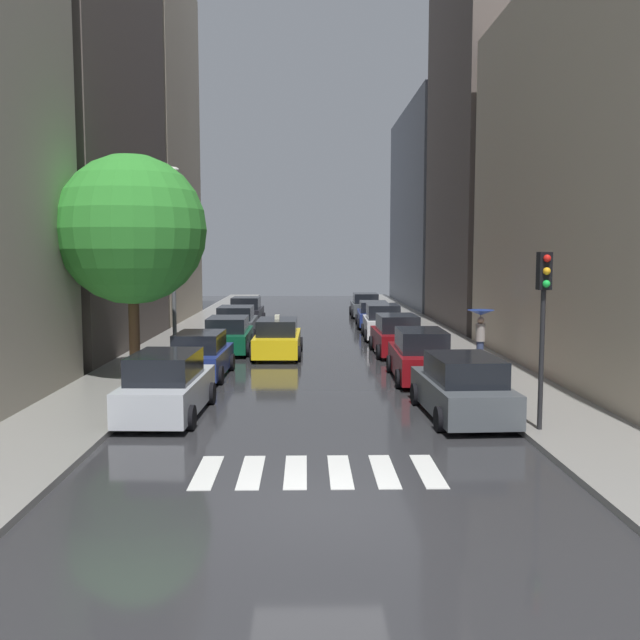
{
  "coord_description": "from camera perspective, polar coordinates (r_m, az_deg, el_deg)",
  "views": [
    {
      "loc": [
        -0.23,
        -11.81,
        4.43
      ],
      "look_at": [
        0.43,
        21.18,
        1.24
      ],
      "focal_mm": 39.11,
      "sensor_mm": 36.0,
      "label": 1
    }
  ],
  "objects": [
    {
      "name": "taxi_midroad",
      "position": [
        29.87,
        -3.49,
        -1.54
      ],
      "size": [
        2.13,
        4.71,
        1.81
      ],
      "rotation": [
        0.0,
        0.0,
        1.55
      ],
      "color": "yellow",
      "rests_on": "ground"
    },
    {
      "name": "parked_car_left_second",
      "position": [
        25.16,
        -9.74,
        -2.93
      ],
      "size": [
        2.09,
        4.33,
        1.64
      ],
      "rotation": [
        0.0,
        0.0,
        1.54
      ],
      "color": "navy",
      "rests_on": "ground"
    },
    {
      "name": "parked_car_left_third",
      "position": [
        31.35,
        -7.52,
        -1.27
      ],
      "size": [
        2.14,
        4.57,
        1.59
      ],
      "rotation": [
        0.0,
        0.0,
        1.57
      ],
      "color": "#0C4C2D",
      "rests_on": "ground"
    },
    {
      "name": "parked_car_right_nearest",
      "position": [
        19.22,
        11.58,
        -5.5
      ],
      "size": [
        2.26,
        4.74,
        1.7
      ],
      "rotation": [
        0.0,
        0.0,
        1.61
      ],
      "color": "#474C51",
      "rests_on": "ground"
    },
    {
      "name": "parked_car_left_nearest",
      "position": [
        19.36,
        -12.41,
        -5.35
      ],
      "size": [
        2.18,
        4.65,
        1.77
      ],
      "rotation": [
        0.0,
        0.0,
        1.54
      ],
      "color": "#B2B7BF",
      "rests_on": "ground"
    },
    {
      "name": "building_left_mid",
      "position": [
        34.65,
        -20.03,
        15.88
      ],
      "size": [
        6.0,
        14.29,
        21.71
      ],
      "primitive_type": "cube",
      "color": "#564C47",
      "rests_on": "ground"
    },
    {
      "name": "traffic_light_right_corner",
      "position": [
        17.48,
        17.83,
        1.5
      ],
      "size": [
        0.3,
        0.42,
        4.3
      ],
      "color": "black",
      "rests_on": "sidewalk_right"
    },
    {
      "name": "parked_car_left_fifth",
      "position": [
        43.19,
        -6.05,
        0.67
      ],
      "size": [
        2.15,
        4.07,
        1.72
      ],
      "rotation": [
        0.0,
        0.0,
        1.55
      ],
      "color": "black",
      "rests_on": "ground"
    },
    {
      "name": "parked_car_right_second",
      "position": [
        24.48,
        8.2,
        -2.99
      ],
      "size": [
        2.08,
        4.67,
        1.79
      ],
      "rotation": [
        0.0,
        0.0,
        1.55
      ],
      "color": "maroon",
      "rests_on": "ground"
    },
    {
      "name": "parked_car_right_fifth",
      "position": [
        41.74,
        4.38,
        0.42
      ],
      "size": [
        2.15,
        4.5,
        1.55
      ],
      "rotation": [
        0.0,
        0.0,
        1.53
      ],
      "color": "navy",
      "rests_on": "ground"
    },
    {
      "name": "lamp_post_left",
      "position": [
        28.59,
        -11.93,
        5.6
      ],
      "size": [
        0.6,
        0.28,
        7.68
      ],
      "color": "#595B60",
      "rests_on": "sidewalk_left"
    },
    {
      "name": "crosswalk_stripes",
      "position": [
        14.47,
        -0.18,
        -12.29
      ],
      "size": [
        4.95,
        2.2,
        0.01
      ],
      "color": "silver",
      "rests_on": "ground"
    },
    {
      "name": "building_left_far",
      "position": [
        47.81,
        -14.57,
        13.48
      ],
      "size": [
        6.0,
        12.32,
        22.4
      ],
      "primitive_type": "cube",
      "color": "#B2A38C",
      "rests_on": "ground"
    },
    {
      "name": "sidewalk_right",
      "position": [
        36.7,
        9.43,
        -1.37
      ],
      "size": [
        3.0,
        72.0,
        0.15
      ],
      "primitive_type": "cube",
      "color": "gray",
      "rests_on": "ground"
    },
    {
      "name": "parked_car_right_sixth",
      "position": [
        48.32,
        3.73,
        1.17
      ],
      "size": [
        2.12,
        4.19,
        1.65
      ],
      "rotation": [
        0.0,
        0.0,
        1.56
      ],
      "color": "#474C51",
      "rests_on": "ground"
    },
    {
      "name": "street_tree_left",
      "position": [
        24.33,
        -15.15,
        7.13
      ],
      "size": [
        5.01,
        5.01,
        7.56
      ],
      "color": "#513823",
      "rests_on": "sidewalk_left"
    },
    {
      "name": "parked_car_left_fourth",
      "position": [
        36.58,
        -6.87,
        -0.25
      ],
      "size": [
        2.18,
        4.47,
        1.67
      ],
      "rotation": [
        0.0,
        0.0,
        1.57
      ],
      "color": "#474C51",
      "rests_on": "ground"
    },
    {
      "name": "parked_car_right_fourth",
      "position": [
        36.12,
        5.13,
        -0.22
      ],
      "size": [
        2.13,
        4.37,
        1.79
      ],
      "rotation": [
        0.0,
        0.0,
        1.54
      ],
      "color": "silver",
      "rests_on": "ground"
    },
    {
      "name": "building_right_far",
      "position": [
        59.86,
        9.78,
        9.0
      ],
      "size": [
        6.0,
        19.34,
        16.3
      ],
      "primitive_type": "cube",
      "color": "slate",
      "rests_on": "ground"
    },
    {
      "name": "parked_car_right_third",
      "position": [
        30.52,
        6.29,
        -1.31
      ],
      "size": [
        2.11,
        4.37,
        1.76
      ],
      "rotation": [
        0.0,
        0.0,
        1.58
      ],
      "color": "maroon",
      "rests_on": "ground"
    },
    {
      "name": "ground_plane",
      "position": [
        36.09,
        -0.78,
        -1.57
      ],
      "size": [
        28.0,
        72.0,
        0.04
      ],
      "primitive_type": "cube",
      "color": "#2B2B2D"
    },
    {
      "name": "sidewalk_left",
      "position": [
        36.61,
        -11.01,
        -1.41
      ],
      "size": [
        3.0,
        72.0,
        0.15
      ],
      "primitive_type": "cube",
      "color": "gray",
      "rests_on": "ground"
    },
    {
      "name": "building_right_mid",
      "position": [
        43.7,
        14.21,
        14.47
      ],
      "size": [
        6.0,
        12.65,
        22.7
      ],
      "primitive_type": "cube",
      "color": "#564C47",
      "rests_on": "ground"
    },
    {
      "name": "pedestrian_foreground",
      "position": [
        27.63,
        13.0,
        -0.35
      ],
      "size": [
        1.04,
        1.04,
        2.08
      ],
      "rotation": [
        0.0,
        0.0,
        4.35
      ],
      "color": "navy",
      "rests_on": "sidewalk_right"
    }
  ]
}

